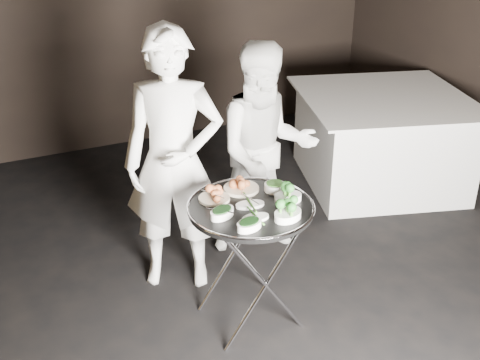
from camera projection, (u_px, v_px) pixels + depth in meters
name	position (u px, v px, depth m)	size (l,w,h in m)	color
floor	(267.00, 340.00, 3.83)	(6.00, 7.00, 0.05)	black
wall_back	(106.00, 4.00, 6.00)	(6.00, 0.05, 3.00)	black
tray_stand	(250.00, 259.00, 3.78)	(0.56, 0.48, 0.83)	silver
serving_tray	(251.00, 207.00, 3.61)	(0.77, 0.77, 0.04)	black
potato_plate_a	(214.00, 195.00, 3.66)	(0.19, 0.19, 0.07)	beige
potato_plate_b	(241.00, 185.00, 3.78)	(0.22, 0.22, 0.08)	beige
greens_bowl	(275.00, 186.00, 3.77)	(0.13, 0.13, 0.08)	white
asparagus_plate_a	(250.00, 204.00, 3.60)	(0.19, 0.12, 0.04)	white
asparagus_plate_b	(256.00, 217.00, 3.46)	(0.17, 0.10, 0.03)	white
spinach_bowl_a	(222.00, 212.00, 3.48)	(0.19, 0.16, 0.07)	white
spinach_bowl_b	(249.00, 224.00, 3.36)	(0.19, 0.15, 0.07)	white
broccoli_bowl_a	(288.00, 196.00, 3.65)	(0.19, 0.14, 0.07)	white
broccoli_bowl_b	(288.00, 213.00, 3.46)	(0.21, 0.18, 0.08)	white
serving_utensils	(248.00, 194.00, 3.65)	(0.57, 0.40, 0.01)	silver
waiter_left	(174.00, 163.00, 3.99)	(0.67, 0.44, 1.83)	white
waiter_right	(265.00, 151.00, 4.42)	(0.79, 0.61, 1.62)	white
dining_table	(381.00, 140.00, 5.62)	(1.49, 1.49, 0.85)	white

